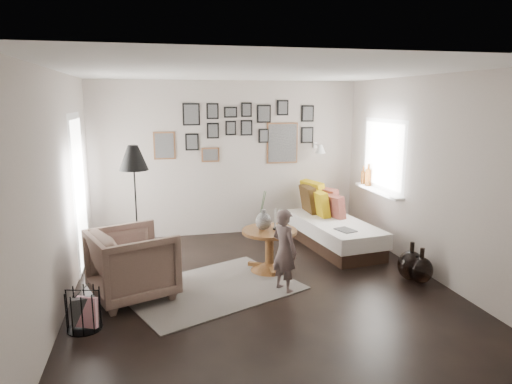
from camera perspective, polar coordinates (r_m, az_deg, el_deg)
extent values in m
plane|color=black|center=(5.81, 0.64, -11.69)|extent=(4.80, 4.80, 0.00)
plane|color=#AEA298|center=(7.76, -3.52, 4.15)|extent=(4.50, 0.00, 4.50)
plane|color=#AEA298|center=(3.22, 10.87, -6.57)|extent=(4.50, 0.00, 4.50)
plane|color=#AEA298|center=(5.37, -23.33, -0.04)|extent=(0.00, 4.80, 4.80)
plane|color=#AEA298|center=(6.34, 20.84, 1.78)|extent=(0.00, 4.80, 4.80)
plane|color=white|center=(5.35, 0.70, 14.85)|extent=(4.80, 4.80, 0.00)
plane|color=white|center=(6.58, -21.24, -0.13)|extent=(0.00, 2.14, 2.14)
plane|color=white|center=(6.58, -21.24, -0.13)|extent=(0.00, 1.88, 1.88)
plane|color=white|center=(6.58, -21.24, -0.13)|extent=(0.00, 1.93, 1.93)
plane|color=white|center=(7.33, 15.65, 4.51)|extent=(0.00, 1.30, 1.30)
plane|color=white|center=(7.33, 15.65, 4.51)|extent=(0.00, 1.14, 1.14)
cube|color=white|center=(7.39, 15.01, 0.12)|extent=(0.15, 1.32, 0.04)
cylinder|color=#8C4C14|center=(7.67, 13.85, 1.79)|extent=(0.10, 0.10, 0.28)
cylinder|color=#8C4C14|center=(7.82, 13.29, 1.78)|extent=(0.08, 0.08, 0.22)
cube|color=brown|center=(7.61, -11.38, 5.71)|extent=(0.35, 0.03, 0.45)
cube|color=black|center=(7.60, -11.38, 5.69)|extent=(0.30, 0.01, 0.40)
cube|color=black|center=(7.61, -8.10, 9.59)|extent=(0.28, 0.03, 0.36)
cube|color=black|center=(7.59, -8.09, 9.58)|extent=(0.23, 0.01, 0.31)
cube|color=black|center=(7.64, -8.00, 6.21)|extent=(0.22, 0.03, 0.28)
cube|color=black|center=(7.62, -7.99, 6.20)|extent=(0.17, 0.01, 0.23)
cube|color=black|center=(7.64, -5.46, 10.03)|extent=(0.20, 0.03, 0.26)
cube|color=black|center=(7.63, -5.44, 10.03)|extent=(0.15, 0.01, 0.21)
cube|color=black|center=(7.66, -5.41, 7.64)|extent=(0.20, 0.03, 0.26)
cube|color=black|center=(7.64, -5.39, 7.63)|extent=(0.15, 0.01, 0.21)
cube|color=black|center=(7.69, -3.20, 9.93)|extent=(0.22, 0.03, 0.18)
cube|color=black|center=(7.67, -3.18, 9.92)|extent=(0.17, 0.01, 0.13)
cube|color=black|center=(7.70, -3.18, 7.99)|extent=(0.18, 0.03, 0.24)
cube|color=black|center=(7.68, -3.16, 7.98)|extent=(0.13, 0.01, 0.19)
cube|color=black|center=(7.74, -1.21, 10.25)|extent=(0.18, 0.03, 0.24)
cube|color=black|center=(7.72, -1.18, 10.24)|extent=(0.13, 0.01, 0.19)
cube|color=black|center=(7.75, -1.20, 8.03)|extent=(0.20, 0.03, 0.26)
cube|color=black|center=(7.74, -1.17, 8.02)|extent=(0.15, 0.01, 0.21)
cube|color=black|center=(7.81, 0.98, 9.74)|extent=(0.24, 0.03, 0.30)
cube|color=black|center=(7.79, 1.02, 9.74)|extent=(0.19, 0.01, 0.25)
cube|color=black|center=(7.83, 0.97, 7.04)|extent=(0.18, 0.03, 0.24)
cube|color=black|center=(7.81, 1.01, 7.03)|extent=(0.13, 0.01, 0.19)
cube|color=brown|center=(7.93, 3.30, 6.13)|extent=(0.55, 0.03, 0.70)
cube|color=black|center=(7.91, 3.34, 6.12)|extent=(0.50, 0.01, 0.65)
cube|color=black|center=(7.89, 3.35, 10.47)|extent=(0.20, 0.03, 0.26)
cube|color=black|center=(7.88, 3.39, 10.47)|extent=(0.15, 0.01, 0.21)
cube|color=black|center=(8.03, 6.47, 9.72)|extent=(0.22, 0.03, 0.28)
cube|color=black|center=(8.02, 6.51, 9.72)|extent=(0.17, 0.01, 0.23)
cube|color=black|center=(8.05, 6.41, 7.09)|extent=(0.22, 0.03, 0.28)
cube|color=black|center=(8.04, 6.45, 7.08)|extent=(0.17, 0.01, 0.23)
cube|color=brown|center=(7.69, -5.72, 4.65)|extent=(0.30, 0.03, 0.24)
cube|color=black|center=(7.67, -5.71, 4.64)|extent=(0.25, 0.01, 0.19)
cube|color=white|center=(8.10, 7.42, 5.82)|extent=(0.06, 0.04, 0.10)
cylinder|color=white|center=(7.99, 7.73, 5.87)|extent=(0.02, 0.24, 0.02)
cone|color=white|center=(7.88, 8.05, 5.35)|extent=(0.18, 0.18, 0.14)
cube|color=#BEB3A7|center=(5.75, -5.53, -11.95)|extent=(2.39, 2.07, 0.01)
cone|color=brown|center=(6.28, 1.66, -9.35)|extent=(0.55, 0.55, 0.11)
cylinder|color=brown|center=(6.20, 1.68, -7.25)|extent=(0.12, 0.12, 0.42)
cylinder|color=brown|center=(6.12, 1.69, -4.92)|extent=(0.74, 0.74, 0.04)
ellipsoid|color=black|center=(6.08, 0.92, -3.68)|extent=(0.21, 0.21, 0.23)
cylinder|color=black|center=(6.05, 0.92, -2.42)|extent=(0.06, 0.06, 0.04)
cylinder|color=black|center=(6.14, 2.69, -4.57)|extent=(0.13, 0.13, 0.02)
cube|color=black|center=(7.32, 9.64, -6.01)|extent=(0.98, 1.90, 0.21)
cube|color=white|center=(7.26, 9.69, -4.43)|extent=(1.05, 1.97, 0.23)
cube|color=#BA910A|center=(7.86, 7.83, -0.50)|extent=(0.35, 0.58, 0.53)
cube|color=#3F2A14|center=(7.73, 7.14, -0.90)|extent=(0.22, 0.48, 0.48)
cube|color=maroon|center=(7.68, 9.28, -1.11)|extent=(0.38, 0.50, 0.46)
cube|color=#BA910A|center=(7.49, 8.30, -1.48)|extent=(0.23, 0.45, 0.44)
cube|color=maroon|center=(7.40, 9.89, -1.85)|extent=(0.32, 0.45, 0.40)
cube|color=black|center=(6.73, 11.13, -4.69)|extent=(0.29, 0.34, 0.02)
imported|color=brown|center=(5.57, -15.16, -8.64)|extent=(1.15, 1.14, 0.82)
cube|color=white|center=(5.59, -14.87, -7.77)|extent=(0.47, 0.48, 0.17)
cylinder|color=black|center=(6.71, -14.41, -8.68)|extent=(0.26, 0.26, 0.03)
cylinder|color=black|center=(6.50, -14.73, -2.57)|extent=(0.02, 0.02, 1.50)
cone|color=black|center=(6.36, -15.08, 4.15)|extent=(0.39, 0.39, 0.34)
cube|color=black|center=(5.06, -20.74, -13.80)|extent=(0.24, 0.12, 0.32)
cube|color=white|center=(5.04, -20.41, -13.89)|extent=(0.24, 0.17, 0.32)
ellipsoid|color=black|center=(6.26, 18.79, -8.69)|extent=(0.33, 0.33, 0.38)
cylinder|color=black|center=(6.18, 18.94, -6.50)|extent=(0.06, 0.06, 0.12)
ellipsoid|color=black|center=(6.21, 19.93, -9.15)|extent=(0.30, 0.30, 0.34)
cylinder|color=black|center=(6.14, 20.07, -7.15)|extent=(0.06, 0.06, 0.12)
imported|color=brown|center=(5.52, 3.57, -7.30)|extent=(0.39, 0.44, 1.02)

